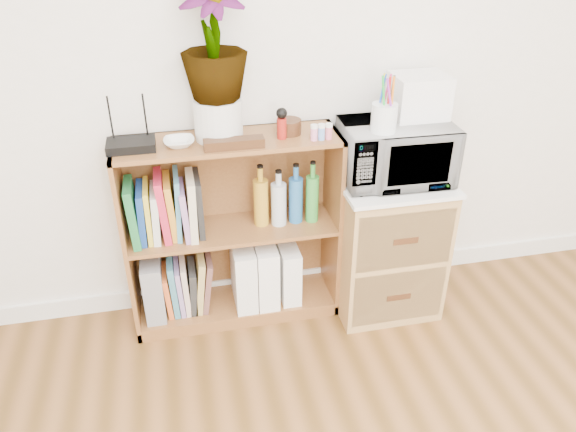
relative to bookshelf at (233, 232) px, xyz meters
name	(u,v)px	position (x,y,z in m)	size (l,w,h in m)	color
skirting_board	(297,278)	(0.35, 0.14, -0.42)	(4.00, 0.02, 0.10)	white
bookshelf	(233,232)	(0.00, 0.00, 0.00)	(1.00, 0.30, 0.95)	brown
wicker_unit	(385,244)	(0.75, -0.08, -0.12)	(0.50, 0.45, 0.70)	#9E7542
microwave	(395,152)	(0.75, -0.08, 0.38)	(0.49, 0.33, 0.27)	silver
pen_cup	(384,118)	(0.65, -0.15, 0.58)	(0.11, 0.11, 0.12)	white
small_appliance	(419,96)	(0.87, -0.01, 0.61)	(0.24, 0.20, 0.19)	white
router	(131,145)	(-0.41, -0.02, 0.49)	(0.20, 0.14, 0.04)	black
white_bowl	(179,142)	(-0.21, -0.03, 0.49)	(0.13, 0.13, 0.03)	white
plant_pot	(218,119)	(-0.03, 0.02, 0.56)	(0.21, 0.21, 0.18)	silver
potted_plant	(213,40)	(-0.03, 0.02, 0.89)	(0.27, 0.27, 0.49)	#33722D
trinket_box	(234,143)	(0.02, -0.10, 0.50)	(0.25, 0.06, 0.04)	#331D0E
kokeshi_doll	(282,128)	(0.23, -0.04, 0.52)	(0.04, 0.04, 0.09)	maroon
wooden_bowl	(289,127)	(0.27, 0.01, 0.51)	(0.11, 0.11, 0.06)	#351C0E
paint_jars	(321,134)	(0.40, -0.09, 0.50)	(0.11, 0.04, 0.06)	#D17498
file_box	(153,285)	(-0.40, 0.00, -0.25)	(0.09, 0.25, 0.31)	gray
magazine_holder_left	(243,273)	(0.04, -0.01, -0.24)	(0.10, 0.26, 0.33)	white
magazine_holder_mid	(265,271)	(0.15, -0.01, -0.24)	(0.10, 0.26, 0.33)	white
magazine_holder_right	(288,270)	(0.27, -0.01, -0.26)	(0.09, 0.24, 0.29)	white
cookbooks	(166,209)	(-0.30, 0.00, 0.16)	(0.33, 0.20, 0.31)	#1E7038
liquor_bottles	(285,195)	(0.25, 0.00, 0.17)	(0.31, 0.07, 0.30)	#BF8E23
lower_books	(188,284)	(-0.24, 0.00, -0.27)	(0.24, 0.19, 0.29)	orange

